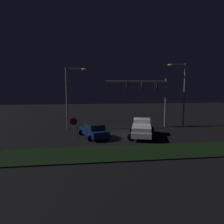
% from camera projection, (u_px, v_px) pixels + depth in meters
% --- Properties ---
extents(ground_plane, '(80.00, 80.00, 0.00)m').
position_uv_depth(ground_plane, '(122.00, 133.00, 25.03)').
color(ground_plane, black).
extents(grass_median, '(22.64, 4.04, 0.10)m').
position_uv_depth(grass_median, '(139.00, 152.00, 17.63)').
color(grass_median, black).
rests_on(grass_median, ground_plane).
extents(pickup_truck, '(3.88, 5.75, 1.80)m').
position_uv_depth(pickup_truck, '(142.00, 127.00, 23.23)').
color(pickup_truck, silver).
rests_on(pickup_truck, ground_plane).
extents(car_sedan, '(3.33, 4.74, 1.51)m').
position_uv_depth(car_sedan, '(94.00, 131.00, 22.78)').
color(car_sedan, navy).
rests_on(car_sedan, ground_plane).
extents(traffic_signal_gantry, '(8.32, 0.56, 6.50)m').
position_uv_depth(traffic_signal_gantry, '(148.00, 91.00, 28.20)').
color(traffic_signal_gantry, slate).
rests_on(traffic_signal_gantry, ground_plane).
extents(street_lamp_left, '(2.69, 0.44, 7.83)m').
position_uv_depth(street_lamp_left, '(71.00, 90.00, 26.70)').
color(street_lamp_left, slate).
rests_on(street_lamp_left, ground_plane).
extents(street_lamp_right, '(2.58, 0.44, 8.51)m').
position_uv_depth(street_lamp_right, '(181.00, 87.00, 28.60)').
color(street_lamp_right, slate).
rests_on(street_lamp_right, ground_plane).
extents(stop_sign, '(0.76, 0.08, 2.23)m').
position_uv_depth(stop_sign, '(74.00, 124.00, 22.08)').
color(stop_sign, slate).
rests_on(stop_sign, ground_plane).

